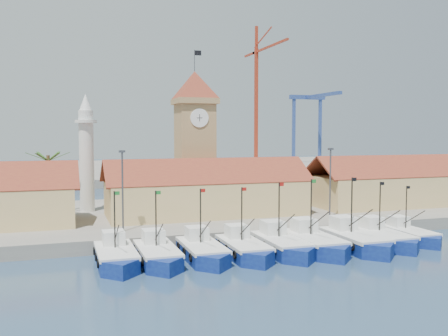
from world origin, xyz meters
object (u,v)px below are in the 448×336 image
object	(u,v)px
boat_4	(283,246)
minaret	(86,152)
boat_0	(116,258)
clock_tower	(195,136)

from	to	relation	value
boat_4	minaret	xyz separation A→B (m)	(-18.05, 25.43, 8.93)
boat_4	boat_0	bearing A→B (deg)	177.91
clock_tower	minaret	bearing A→B (deg)	172.39
boat_0	clock_tower	bearing A→B (deg)	59.01
clock_tower	minaret	size ratio (longest dim) A/B	1.39
boat_4	clock_tower	xyz separation A→B (m)	(-3.05, 23.42, 11.16)
boat_4	minaret	bearing A→B (deg)	125.37
boat_0	minaret	size ratio (longest dim) A/B	0.60
boat_0	clock_tower	size ratio (longest dim) A/B	0.43
boat_4	minaret	size ratio (longest dim) A/B	0.63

